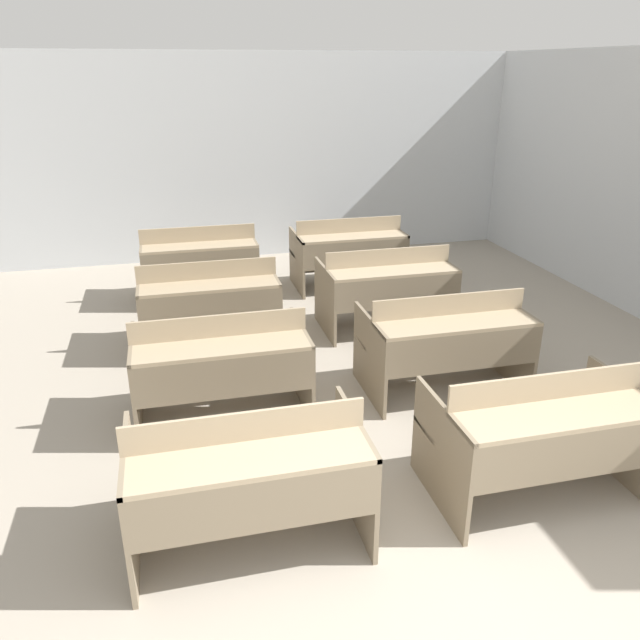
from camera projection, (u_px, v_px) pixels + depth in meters
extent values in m
cube|color=silver|center=(257.00, 158.00, 8.53)|extent=(7.31, 0.06, 2.73)
cube|color=silver|center=(581.00, 146.00, 7.46)|extent=(0.06, 3.88, 1.27)
cube|color=#81725B|center=(131.00, 503.00, 3.35)|extent=(0.03, 0.81, 0.68)
cube|color=#81725B|center=(355.00, 470.00, 3.63)|extent=(0.03, 0.81, 0.68)
cube|color=tan|center=(251.00, 460.00, 3.16)|extent=(1.29, 0.35, 0.03)
cube|color=#81725B|center=(257.00, 507.00, 3.08)|extent=(1.23, 0.02, 0.31)
cube|color=tan|center=(246.00, 426.00, 3.27)|extent=(1.29, 0.02, 0.17)
cube|color=tan|center=(242.00, 456.00, 3.69)|extent=(1.29, 0.34, 0.03)
cube|color=#81725B|center=(244.00, 490.00, 3.78)|extent=(1.23, 0.04, 0.04)
cube|color=#7D6E57|center=(440.00, 456.00, 3.76)|extent=(0.03, 0.81, 0.68)
cube|color=#7D6E57|center=(621.00, 429.00, 4.04)|extent=(0.03, 0.81, 0.68)
cube|color=tan|center=(563.00, 415.00, 3.57)|extent=(1.29, 0.35, 0.03)
cube|color=#7D6E57|center=(576.00, 456.00, 3.49)|extent=(1.23, 0.02, 0.31)
cube|color=tan|center=(549.00, 386.00, 3.68)|extent=(1.29, 0.02, 0.17)
cube|color=tan|center=(515.00, 417.00, 4.10)|extent=(1.29, 0.34, 0.03)
cube|color=#7D6E57|center=(511.00, 449.00, 4.19)|extent=(1.23, 0.04, 0.04)
cube|color=#7D6D56|center=(136.00, 383.00, 4.62)|extent=(0.03, 0.81, 0.68)
cube|color=#7D6D56|center=(302.00, 365.00, 4.90)|extent=(0.03, 0.81, 0.68)
cube|color=tan|center=(222.00, 347.00, 4.43)|extent=(1.29, 0.35, 0.03)
cube|color=#7D6D56|center=(226.00, 379.00, 4.35)|extent=(1.23, 0.02, 0.31)
cube|color=tan|center=(219.00, 326.00, 4.54)|extent=(1.29, 0.02, 0.17)
cube|color=tan|center=(218.00, 356.00, 4.96)|extent=(1.29, 0.34, 0.03)
cube|color=#7D6D56|center=(220.00, 384.00, 5.05)|extent=(1.23, 0.04, 0.04)
cube|color=#7D6D57|center=(370.00, 358.00, 5.03)|extent=(0.03, 0.81, 0.68)
cube|color=#7D6D57|center=(511.00, 343.00, 5.31)|extent=(0.03, 0.81, 0.68)
cube|color=tan|center=(457.00, 324.00, 4.84)|extent=(1.29, 0.35, 0.03)
cube|color=#7D6D57|center=(465.00, 352.00, 4.76)|extent=(1.23, 0.02, 0.31)
cube|color=tan|center=(449.00, 305.00, 4.95)|extent=(1.29, 0.02, 0.17)
cube|color=tan|center=(431.00, 334.00, 5.36)|extent=(1.29, 0.34, 0.03)
cube|color=#7D6D57|center=(429.00, 360.00, 5.46)|extent=(1.23, 0.04, 0.04)
cube|color=#7A6B54|center=(142.00, 316.00, 5.87)|extent=(0.03, 0.81, 0.68)
cube|color=#7A6B54|center=(274.00, 305.00, 6.15)|extent=(0.03, 0.81, 0.68)
cube|color=tan|center=(209.00, 286.00, 5.68)|extent=(1.29, 0.35, 0.03)
cube|color=#7A6B54|center=(212.00, 309.00, 5.60)|extent=(1.23, 0.02, 0.31)
cube|color=tan|center=(207.00, 270.00, 5.79)|extent=(1.29, 0.02, 0.17)
cube|color=tan|center=(207.00, 298.00, 6.20)|extent=(1.29, 0.34, 0.03)
cube|color=#7A6B54|center=(209.00, 321.00, 6.30)|extent=(1.23, 0.04, 0.04)
cube|color=#81725B|center=(325.00, 300.00, 6.27)|extent=(0.03, 0.81, 0.68)
cube|color=#81725B|center=(441.00, 290.00, 6.55)|extent=(0.03, 0.81, 0.68)
cube|color=tan|center=(394.00, 271.00, 6.08)|extent=(1.29, 0.35, 0.03)
cube|color=#81725B|center=(399.00, 293.00, 6.00)|extent=(1.23, 0.02, 0.31)
cube|color=tan|center=(388.00, 257.00, 6.19)|extent=(1.29, 0.02, 0.17)
cube|color=tan|center=(377.00, 284.00, 6.61)|extent=(1.29, 0.34, 0.03)
cube|color=#81725B|center=(377.00, 306.00, 6.70)|extent=(1.23, 0.04, 0.04)
cube|color=#7D6D56|center=(144.00, 272.00, 7.13)|extent=(0.03, 0.81, 0.68)
cube|color=#7D6D56|center=(254.00, 265.00, 7.41)|extent=(0.03, 0.81, 0.68)
cube|color=tan|center=(199.00, 246.00, 6.94)|extent=(1.29, 0.35, 0.03)
cube|color=#7D6D56|center=(201.00, 265.00, 6.85)|extent=(1.23, 0.02, 0.31)
cube|color=tan|center=(198.00, 234.00, 7.04)|extent=(1.29, 0.02, 0.17)
cube|color=tan|center=(199.00, 259.00, 7.46)|extent=(1.29, 0.34, 0.03)
cube|color=#7D6D56|center=(200.00, 279.00, 7.55)|extent=(1.23, 0.04, 0.04)
cube|color=#80715A|center=(297.00, 262.00, 7.51)|extent=(0.03, 0.81, 0.68)
cube|color=#80715A|center=(396.00, 255.00, 7.79)|extent=(0.03, 0.81, 0.68)
cube|color=tan|center=(353.00, 237.00, 7.32)|extent=(1.29, 0.35, 0.03)
cube|color=#80715A|center=(357.00, 255.00, 7.24)|extent=(1.23, 0.02, 0.31)
cube|color=tan|center=(349.00, 225.00, 7.43)|extent=(1.29, 0.02, 0.17)
cube|color=tan|center=(342.00, 250.00, 7.84)|extent=(1.29, 0.34, 0.03)
cube|color=#80715A|center=(342.00, 268.00, 7.94)|extent=(1.23, 0.04, 0.04)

